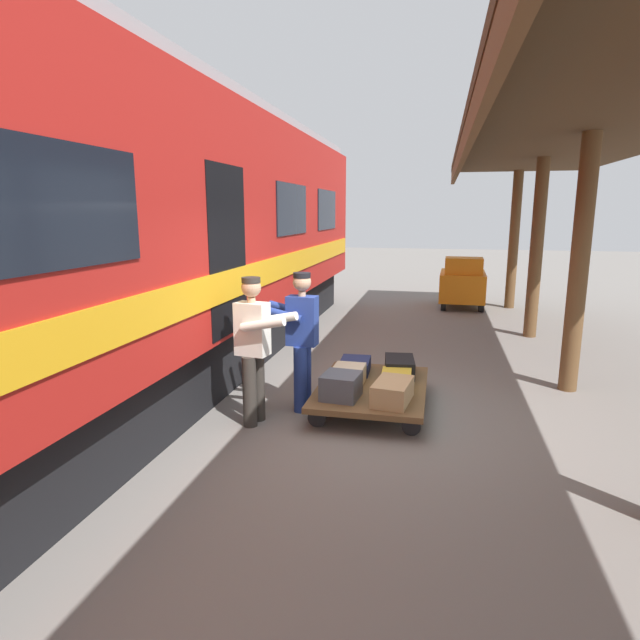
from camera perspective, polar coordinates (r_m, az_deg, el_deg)
The scene contains 13 objects.
ground_plane at distance 6.37m, azimuth 7.43°, elevation -10.66°, with size 60.00×60.00×0.00m, color slate.
platform_canopy at distance 6.19m, azimuth 30.69°, elevation 18.09°, with size 3.20×16.99×3.56m.
train_car at distance 7.08m, azimuth -21.35°, elevation 8.06°, with size 3.02×16.08×4.00m.
luggage_cart at distance 6.65m, azimuth 5.67°, elevation -7.43°, with size 1.33×1.90×0.28m.
suitcase_tan_vintage at distance 6.08m, azimuth 7.89°, elevation -7.71°, with size 0.38×0.62×0.25m, color tan.
suitcase_yellow_case at distance 6.58m, azimuth 8.29°, elevation -6.46°, with size 0.36×0.52×0.19m, color gold.
suitcase_cream_canvas at distance 6.64m, azimuth 3.13°, elevation -6.01°, with size 0.38×0.46×0.23m, color beige.
suitcase_slate_roller at distance 6.14m, azimuth 2.30°, elevation -7.17°, with size 0.41×0.44×0.29m, color #4C515B.
suitcase_black_hardshell at distance 7.07m, azimuth 8.63°, elevation -5.01°, with size 0.37×0.58×0.23m, color black.
suitcase_navy_fabric at distance 7.15m, azimuth 3.83°, elevation -4.97°, with size 0.39×0.54×0.17m, color navy.
porter_in_overalls at distance 6.38m, azimuth -2.11°, elevation -1.78°, with size 0.68×0.44×1.70m.
porter_by_door at distance 5.97m, azimuth -7.15°, elevation -2.80°, with size 0.71×0.50×1.70m.
baggage_tug at distance 13.85m, azimuth 15.21°, elevation 3.88°, with size 1.15×1.73×1.30m.
Camera 1 is at (-0.50, 5.87, 2.41)m, focal length 29.46 mm.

